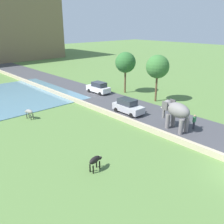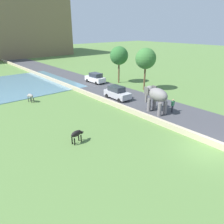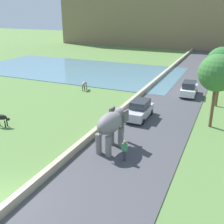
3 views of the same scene
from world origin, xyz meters
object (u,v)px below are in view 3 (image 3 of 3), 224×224
at_px(elephant, 112,124).
at_px(cow_black, 2,118).
at_px(cow_grey, 85,84).
at_px(car_silver, 140,110).
at_px(car_white, 189,89).
at_px(person_beside_elephant, 124,150).

xyz_separation_m(elephant, cow_black, (-10.71, -0.10, -1.20)).
relative_size(cow_grey, cow_black, 1.00).
relative_size(car_silver, car_white, 0.99).
xyz_separation_m(elephant, car_silver, (-0.03, 6.71, -1.14)).
bearing_deg(cow_grey, car_silver, -33.79).
distance_m(elephant, car_white, 16.48).
height_order(elephant, car_silver, elephant).
distance_m(car_silver, cow_black, 12.66).
bearing_deg(car_silver, cow_black, -147.47).
bearing_deg(elephant, cow_black, -179.48).
height_order(elephant, cow_black, elephant).
relative_size(elephant, person_beside_elephant, 2.18).
bearing_deg(cow_black, person_beside_elephant, -5.51).
bearing_deg(person_beside_elephant, cow_grey, 127.87).
relative_size(person_beside_elephant, cow_grey, 1.15).
bearing_deg(car_white, car_silver, -108.48).
bearing_deg(car_silver, car_white, 71.52).
distance_m(person_beside_elephant, car_white, 17.49).
height_order(car_white, cow_black, car_white).
bearing_deg(person_beside_elephant, cow_black, 174.49).
bearing_deg(cow_black, car_white, 49.59).
xyz_separation_m(person_beside_elephant, cow_black, (-12.24, 1.18, -0.04)).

